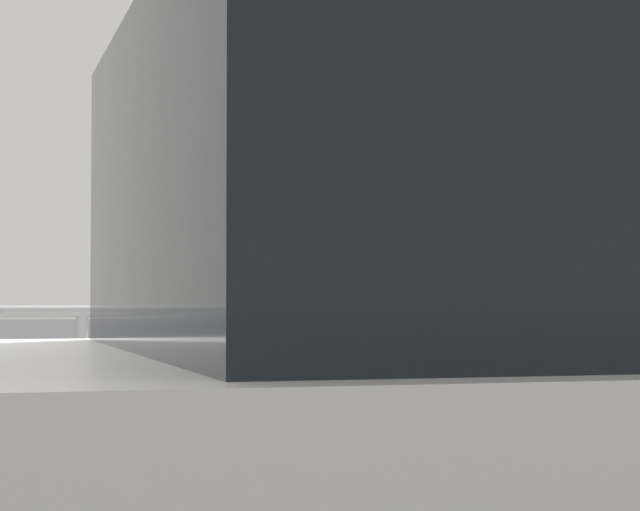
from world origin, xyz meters
TOP-DOWN VIEW (x-y plane):
  - parking_meter at (0.31, 0.27)m, footprint 0.17×0.18m
  - pedestrian_at_meter at (0.79, 0.40)m, footprint 0.60×0.59m
  - parked_sedan_white at (0.72, -1.35)m, footprint 4.60×1.82m
  - background_railing at (-0.00, 2.79)m, footprint 24.06×0.06m

SIDE VIEW (x-z plane):
  - parked_sedan_white at x=0.72m, z-range -0.01..1.75m
  - background_railing at x=0.00m, z-range 0.36..1.43m
  - pedestrian_at_meter at x=0.79m, z-range 0.23..1.85m
  - parking_meter at x=0.31m, z-range 0.44..1.88m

